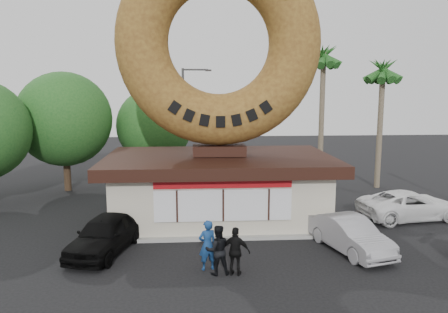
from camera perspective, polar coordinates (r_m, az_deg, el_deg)
name	(u,v)px	position (r m, az deg, el deg)	size (l,w,h in m)	color
ground	(228,266)	(16.83, 0.56, -14.13)	(90.00, 90.00, 0.00)	black
donut_shop	(219,185)	(22.00, -0.63, -3.77)	(11.20, 7.20, 3.80)	#BBB49F
giant_donut	(219,43)	(21.59, -0.67, 14.60)	(9.87, 9.87, 2.52)	olive
tree_west	(64,119)	(29.70, -20.14, 4.59)	(6.00, 6.00, 7.65)	#473321
tree_mid	(154,126)	(30.68, -9.10, 3.97)	(5.20, 5.20, 6.63)	#473321
palm_near	(324,61)	(30.76, 12.87, 12.07)	(2.60, 2.60, 9.75)	#726651
palm_far	(383,74)	(30.51, 20.04, 10.04)	(2.60, 2.60, 8.75)	#726651
street_lamp	(185,118)	(31.53, -5.06, 5.02)	(2.11, 0.20, 8.00)	#59595E
person_left	(207,245)	(16.24, -2.18, -11.48)	(0.68, 0.45, 1.87)	navy
person_center	(218,250)	(15.86, -0.85, -12.10)	(0.88, 0.68, 1.81)	black
person_right	(236,251)	(15.80, 1.55, -12.28)	(1.03, 0.43, 1.76)	black
car_black	(105,234)	(18.51, -15.34, -9.78)	(1.80, 4.46, 1.52)	black
car_silver	(350,234)	(18.75, 16.13, -9.76)	(1.49, 4.26, 1.41)	#98979C
car_white	(410,205)	(24.20, 23.10, -5.86)	(2.40, 5.20, 1.45)	white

